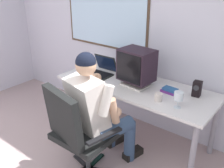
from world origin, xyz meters
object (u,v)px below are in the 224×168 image
object	(u,v)px
office_chair	(77,128)
book_stack	(170,91)
laptop	(102,69)
wine_glass	(178,97)
desk_speaker	(197,89)
coffee_mug	(158,97)
crt_monitor	(136,66)
person_seated	(98,109)
desk	(135,91)

from	to	relation	value
office_chair	book_stack	xyz separation A→B (m)	(0.48, 0.93, 0.19)
laptop	wine_glass	xyz separation A→B (m)	(1.13, -0.22, 0.05)
laptop	wine_glass	distance (m)	1.15
desk_speaker	coffee_mug	bearing A→B (deg)	-127.16
crt_monitor	laptop	xyz separation A→B (m)	(-0.53, 0.03, -0.18)
person_seated	coffee_mug	size ratio (longest dim) A/B	15.51
office_chair	crt_monitor	world-z (taller)	crt_monitor
office_chair	book_stack	distance (m)	1.07
book_stack	coffee_mug	world-z (taller)	coffee_mug
crt_monitor	book_stack	xyz separation A→B (m)	(0.39, 0.07, -0.21)
laptop	desk	bearing A→B (deg)	-2.78
person_seated	desk_speaker	bearing A→B (deg)	48.29
book_stack	laptop	bearing A→B (deg)	-177.72
desk	person_seated	world-z (taller)	person_seated
desk_speaker	coffee_mug	world-z (taller)	desk_speaker
desk	desk_speaker	bearing A→B (deg)	13.33
desk	crt_monitor	bearing A→B (deg)	-47.50
desk	person_seated	distance (m)	0.62
coffee_mug	crt_monitor	bearing A→B (deg)	155.39
office_chair	desk_speaker	xyz separation A→B (m)	(0.73, 1.02, 0.25)
wine_glass	book_stack	bearing A→B (deg)	128.64
desk	desk_speaker	distance (m)	0.69
desk_speaker	desk	bearing A→B (deg)	-166.67
crt_monitor	laptop	world-z (taller)	crt_monitor
office_chair	person_seated	world-z (taller)	person_seated
office_chair	desk_speaker	size ratio (longest dim) A/B	5.95
laptop	book_stack	world-z (taller)	laptop
desk	desk_speaker	xyz separation A→B (m)	(0.65, 0.15, 0.16)
wine_glass	crt_monitor	bearing A→B (deg)	162.64
office_chair	laptop	size ratio (longest dim) A/B	2.99
laptop	desk_speaker	world-z (taller)	laptop
desk	wine_glass	bearing A→B (deg)	-17.85
person_seated	wine_glass	world-z (taller)	person_seated
laptop	coffee_mug	size ratio (longest dim) A/B	3.98
crt_monitor	laptop	distance (m)	0.56
desk	crt_monitor	xyz separation A→B (m)	(0.01, -0.01, 0.31)
coffee_mug	laptop	bearing A→B (deg)	167.05
office_chair	wine_glass	xyz separation A→B (m)	(0.69, 0.67, 0.28)
book_stack	person_seated	bearing A→B (deg)	-122.74
wine_glass	desk_speaker	bearing A→B (deg)	82.63
person_seated	wine_glass	distance (m)	0.78
desk	office_chair	size ratio (longest dim) A/B	1.88
desk_speaker	book_stack	bearing A→B (deg)	-159.77
person_seated	book_stack	distance (m)	0.81
desk	wine_glass	world-z (taller)	wine_glass
wine_glass	desk_speaker	xyz separation A→B (m)	(0.05, 0.35, -0.03)
laptop	desk_speaker	bearing A→B (deg)	6.28
wine_glass	coffee_mug	size ratio (longest dim) A/B	2.00
laptop	desk_speaker	distance (m)	1.18
wine_glass	book_stack	xyz separation A→B (m)	(-0.21, 0.26, -0.09)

